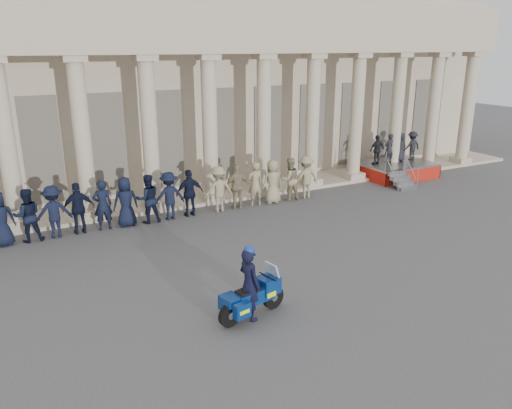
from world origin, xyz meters
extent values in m
plane|color=#434346|center=(0.00, 0.00, 0.00)|extent=(90.00, 90.00, 0.00)
cube|color=tan|center=(0.00, 15.00, 4.50)|extent=(40.00, 10.00, 9.00)
cube|color=tan|center=(0.00, 8.80, 0.07)|extent=(40.00, 2.60, 0.15)
cube|color=tan|center=(0.00, 8.00, 6.79)|extent=(35.80, 1.00, 1.00)
cube|color=tan|center=(0.00, 8.00, 7.89)|extent=(35.80, 1.00, 1.20)
cube|color=tan|center=(-6.50, 8.00, 0.30)|extent=(0.90, 0.90, 0.30)
cylinder|color=tan|center=(-6.50, 8.00, 3.25)|extent=(0.64, 0.64, 5.60)
cube|color=tan|center=(-3.90, 8.00, 0.30)|extent=(0.90, 0.90, 0.30)
cylinder|color=tan|center=(-3.90, 8.00, 3.25)|extent=(0.64, 0.64, 5.60)
cube|color=tan|center=(-3.90, 8.00, 6.17)|extent=(0.85, 0.85, 0.24)
cube|color=tan|center=(-1.30, 8.00, 0.30)|extent=(0.90, 0.90, 0.30)
cylinder|color=tan|center=(-1.30, 8.00, 3.25)|extent=(0.64, 0.64, 5.60)
cube|color=tan|center=(-1.30, 8.00, 6.17)|extent=(0.85, 0.85, 0.24)
cube|color=tan|center=(1.30, 8.00, 0.30)|extent=(0.90, 0.90, 0.30)
cylinder|color=tan|center=(1.30, 8.00, 3.25)|extent=(0.64, 0.64, 5.60)
cube|color=tan|center=(1.30, 8.00, 6.17)|extent=(0.85, 0.85, 0.24)
cube|color=tan|center=(3.90, 8.00, 0.30)|extent=(0.90, 0.90, 0.30)
cylinder|color=tan|center=(3.90, 8.00, 3.25)|extent=(0.64, 0.64, 5.60)
cube|color=tan|center=(3.90, 8.00, 6.17)|extent=(0.85, 0.85, 0.24)
cube|color=tan|center=(6.50, 8.00, 0.30)|extent=(0.90, 0.90, 0.30)
cylinder|color=tan|center=(6.50, 8.00, 3.25)|extent=(0.64, 0.64, 5.60)
cube|color=tan|center=(6.50, 8.00, 6.17)|extent=(0.85, 0.85, 0.24)
cube|color=tan|center=(9.10, 8.00, 0.30)|extent=(0.90, 0.90, 0.30)
cylinder|color=tan|center=(9.10, 8.00, 3.25)|extent=(0.64, 0.64, 5.60)
cube|color=tan|center=(9.10, 8.00, 6.17)|extent=(0.85, 0.85, 0.24)
cube|color=tan|center=(11.70, 8.00, 0.30)|extent=(0.90, 0.90, 0.30)
cylinder|color=tan|center=(11.70, 8.00, 3.25)|extent=(0.64, 0.64, 5.60)
cube|color=tan|center=(11.70, 8.00, 6.17)|extent=(0.85, 0.85, 0.24)
cube|color=tan|center=(14.30, 8.00, 0.30)|extent=(0.90, 0.90, 0.30)
cylinder|color=tan|center=(14.30, 8.00, 3.25)|extent=(0.64, 0.64, 5.60)
cube|color=tan|center=(14.30, 8.00, 6.17)|extent=(0.85, 0.85, 0.24)
cube|color=tan|center=(16.90, 8.00, 0.30)|extent=(0.90, 0.90, 0.30)
cylinder|color=tan|center=(16.90, 8.00, 3.25)|extent=(0.64, 0.64, 5.60)
cube|color=tan|center=(16.90, 8.00, 6.17)|extent=(0.85, 0.85, 0.24)
cube|color=black|center=(-5.20, 10.02, 2.55)|extent=(1.30, 0.12, 4.20)
cube|color=black|center=(-2.60, 10.02, 2.55)|extent=(1.30, 0.12, 4.20)
cube|color=black|center=(0.00, 10.02, 2.55)|extent=(1.30, 0.12, 4.20)
cube|color=black|center=(2.60, 10.02, 2.55)|extent=(1.30, 0.12, 4.20)
cube|color=black|center=(5.20, 10.02, 2.55)|extent=(1.30, 0.12, 4.20)
cube|color=black|center=(7.80, 10.02, 2.55)|extent=(1.30, 0.12, 4.20)
cube|color=black|center=(10.40, 10.02, 2.55)|extent=(1.30, 0.12, 4.20)
cube|color=black|center=(13.00, 10.02, 2.55)|extent=(1.30, 0.12, 4.20)
cube|color=black|center=(15.60, 10.02, 2.55)|extent=(1.30, 0.12, 4.20)
imported|color=black|center=(-7.05, 6.64, 0.96)|extent=(0.94, 0.61, 1.92)
imported|color=black|center=(-6.20, 6.64, 0.96)|extent=(0.94, 0.73, 1.92)
imported|color=black|center=(-5.34, 6.64, 0.96)|extent=(1.24, 0.71, 1.92)
imported|color=black|center=(-4.49, 6.64, 0.96)|extent=(1.13, 0.47, 1.92)
imported|color=black|center=(-3.63, 6.64, 0.96)|extent=(0.70, 0.46, 1.92)
imported|color=black|center=(-2.77, 6.64, 0.96)|extent=(0.94, 0.61, 1.92)
imported|color=black|center=(-1.92, 6.64, 0.96)|extent=(0.94, 0.73, 1.92)
imported|color=black|center=(-1.06, 6.64, 0.96)|extent=(1.24, 0.71, 1.92)
imported|color=black|center=(-0.20, 6.64, 0.96)|extent=(1.13, 0.47, 1.92)
imported|color=gray|center=(1.05, 6.64, 0.96)|extent=(1.24, 0.71, 1.92)
imported|color=gray|center=(1.91, 6.64, 0.96)|extent=(1.13, 0.47, 1.92)
imported|color=gray|center=(2.77, 6.64, 0.96)|extent=(0.70, 0.46, 1.92)
imported|color=gray|center=(3.62, 6.64, 0.96)|extent=(0.94, 0.61, 1.92)
imported|color=gray|center=(4.48, 6.64, 0.96)|extent=(0.94, 0.73, 1.92)
imported|color=gray|center=(5.34, 6.64, 0.96)|extent=(1.24, 0.71, 1.92)
cube|color=gray|center=(11.64, 7.64, 0.70)|extent=(3.71, 2.65, 0.10)
cube|color=maroon|center=(11.64, 6.33, 0.33)|extent=(3.71, 0.04, 0.65)
cube|color=maroon|center=(9.81, 7.64, 0.33)|extent=(0.04, 2.65, 0.65)
cube|color=maroon|center=(13.47, 7.64, 0.33)|extent=(0.04, 2.65, 0.65)
cube|color=gray|center=(10.39, 5.41, 0.09)|extent=(1.10, 0.28, 0.19)
cube|color=gray|center=(10.39, 5.69, 0.28)|extent=(1.10, 0.28, 0.19)
cube|color=gray|center=(10.39, 5.97, 0.47)|extent=(1.10, 0.28, 0.19)
cube|color=gray|center=(10.39, 6.25, 0.66)|extent=(1.10, 0.28, 0.19)
cylinder|color=gray|center=(11.64, 8.91, 1.25)|extent=(3.71, 0.04, 0.04)
imported|color=black|center=(10.44, 7.84, 1.51)|extent=(0.89, 0.37, 1.52)
imported|color=black|center=(11.24, 7.84, 1.51)|extent=(0.56, 0.36, 1.52)
imported|color=black|center=(12.04, 7.84, 1.51)|extent=(0.74, 0.48, 1.52)
imported|color=black|center=(12.84, 7.84, 1.51)|extent=(0.98, 0.57, 1.52)
cylinder|color=black|center=(-0.89, -1.44, 0.31)|extent=(0.64, 0.26, 0.62)
cylinder|color=black|center=(-2.28, -1.74, 0.31)|extent=(0.64, 0.26, 0.62)
cube|color=navy|center=(-1.54, -1.58, 0.59)|extent=(1.15, 0.62, 0.36)
cube|color=navy|center=(-1.08, -1.48, 0.74)|extent=(0.61, 0.59, 0.43)
cube|color=silver|center=(-1.08, -1.48, 0.52)|extent=(0.26, 0.32, 0.11)
cube|color=#B2BFCC|center=(-0.92, -1.45, 1.06)|extent=(0.28, 0.47, 0.51)
cube|color=black|center=(-1.73, -1.62, 0.78)|extent=(0.67, 0.44, 0.09)
cube|color=navy|center=(-2.24, -1.73, 0.66)|extent=(0.39, 0.38, 0.21)
cube|color=navy|center=(-2.08, -2.01, 0.52)|extent=(0.46, 0.29, 0.38)
cube|color=#C9FC0D|center=(-2.08, -2.01, 0.52)|extent=(0.33, 0.28, 0.09)
cube|color=navy|center=(-2.21, -1.42, 0.52)|extent=(0.46, 0.29, 0.38)
cube|color=#C9FC0D|center=(-2.21, -1.42, 0.52)|extent=(0.33, 0.28, 0.09)
cylinder|color=silver|center=(-2.05, -1.46, 0.28)|extent=(0.57, 0.21, 0.09)
cylinder|color=black|center=(-1.08, -1.48, 0.96)|extent=(0.17, 0.65, 0.03)
imported|color=black|center=(-1.68, -1.61, 0.95)|extent=(0.59, 0.78, 1.91)
sphere|color=navy|center=(-1.68, -1.61, 1.86)|extent=(0.28, 0.28, 0.28)
camera|label=1|loc=(-6.72, -11.64, 6.63)|focal=35.00mm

